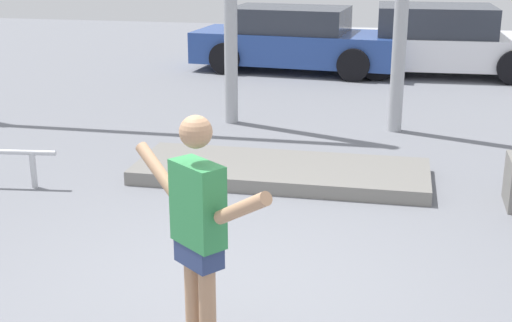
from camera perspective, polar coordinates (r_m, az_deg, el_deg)
The scene contains 5 objects.
ground_plane at distance 5.81m, azimuth -2.58°, elevation -10.71°, with size 36.00×36.00×0.00m, color slate.
skateboarder at distance 4.76m, azimuth -4.65°, elevation -4.97°, with size 1.17×0.96×1.67m.
manual_pad at distance 8.46m, azimuth 2.03°, elevation -0.83°, with size 3.45×1.27×0.16m, color slate.
parked_car_blue at distance 15.29m, azimuth 3.17°, elevation 9.64°, with size 4.45×2.14×1.33m.
parked_car_white at distance 15.35m, azimuth 14.49°, elevation 9.25°, with size 4.27×2.14×1.40m.
Camera 1 is at (1.28, -4.95, 2.75)m, focal length 50.00 mm.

